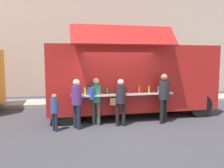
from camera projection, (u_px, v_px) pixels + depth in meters
ground_plane at (123, 127)px, 7.72m from camera, size 60.00×60.00×0.00m
curb_strip at (38, 103)px, 11.49m from camera, size 28.00×1.60×0.15m
building_behind at (60, 31)px, 15.04m from camera, size 32.00×2.40×8.18m
food_truck_main at (130, 77)px, 9.46m from camera, size 6.63×3.41×3.42m
trash_bin at (198, 91)px, 12.61m from camera, size 0.60×0.60×1.03m
customer_front_ordering at (120, 98)px, 7.78m from camera, size 0.52×0.33×1.60m
customer_mid_with_backpack at (95, 97)px, 7.87m from camera, size 0.51×0.50×1.63m
customer_rear_waiting at (77, 99)px, 7.47m from camera, size 0.33×0.33×1.63m
customer_extra_browsing at (164, 94)px, 8.14m from camera, size 0.36×0.36×1.76m
child_near_queue at (55, 109)px, 7.25m from camera, size 0.24×0.24×1.19m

